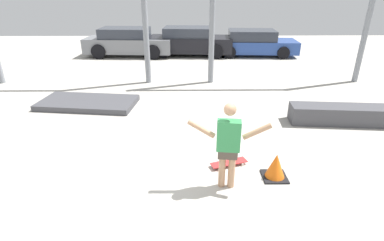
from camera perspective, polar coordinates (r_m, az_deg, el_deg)
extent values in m
plane|color=#B2ADA3|center=(5.46, -4.11, -13.20)|extent=(36.00, 36.00, 0.00)
cylinder|color=tan|center=(5.38, 5.74, -8.99)|extent=(0.12, 0.12, 0.75)
cylinder|color=tan|center=(5.38, 7.56, -9.07)|extent=(0.12, 0.12, 0.75)
cube|color=#4C4238|center=(5.21, 6.81, -6.15)|extent=(0.36, 0.23, 0.17)
cube|color=#338C4C|center=(5.05, 7.00, -2.87)|extent=(0.42, 0.25, 0.54)
sphere|color=tan|center=(4.86, 7.28, 2.10)|extent=(0.21, 0.21, 0.21)
cylinder|color=tan|center=(5.02, 1.80, -1.59)|extent=(0.49, 0.15, 0.33)
cylinder|color=tan|center=(5.04, 12.30, -2.06)|extent=(0.49, 0.15, 0.33)
cube|color=red|center=(6.12, 7.05, -7.94)|extent=(0.78, 0.45, 0.01)
cylinder|color=silver|center=(6.33, 8.68, -7.32)|extent=(0.06, 0.05, 0.05)
cylinder|color=silver|center=(6.17, 9.62, -8.29)|extent=(0.06, 0.05, 0.05)
cylinder|color=silver|center=(6.13, 4.42, -8.24)|extent=(0.06, 0.05, 0.05)
cylinder|color=silver|center=(5.97, 5.27, -9.28)|extent=(0.06, 0.05, 0.05)
cube|color=#47474C|center=(8.74, 26.47, 1.01)|extent=(2.63, 0.82, 0.48)
cube|color=#47474C|center=(9.60, -19.19, 3.21)|extent=(2.97, 1.68, 0.17)
cylinder|color=gray|center=(11.01, -9.05, 20.03)|extent=(0.20, 0.20, 5.10)
cylinder|color=gray|center=(10.94, 3.91, 20.23)|extent=(0.20, 0.20, 5.10)
cylinder|color=gray|center=(12.60, 30.88, 17.61)|extent=(0.20, 0.20, 5.10)
cube|color=slate|center=(16.16, -11.85, 13.94)|extent=(4.47, 1.94, 0.71)
cube|color=#2D333D|center=(16.11, -12.66, 16.00)|extent=(2.49, 1.68, 0.48)
cylinder|color=black|center=(16.71, -6.47, 13.92)|extent=(0.71, 0.26, 0.70)
cylinder|color=black|center=(15.12, -7.43, 12.79)|extent=(0.71, 0.26, 0.70)
cylinder|color=black|center=(17.34, -15.61, 13.59)|extent=(0.71, 0.26, 0.70)
cylinder|color=black|center=(15.82, -17.37, 12.42)|extent=(0.71, 0.26, 0.70)
cube|color=black|center=(15.97, -0.30, 14.36)|extent=(4.35, 2.00, 0.74)
cube|color=#2D333D|center=(15.89, -0.94, 16.52)|extent=(2.44, 1.72, 0.47)
cylinder|color=black|center=(16.79, 4.51, 14.03)|extent=(0.71, 0.27, 0.69)
cylinder|color=black|center=(15.17, 4.56, 12.93)|extent=(0.71, 0.27, 0.69)
cylinder|color=black|center=(16.96, -4.66, 14.13)|extent=(0.71, 0.27, 0.69)
cylinder|color=black|center=(15.36, -5.53, 13.04)|extent=(0.71, 0.27, 0.69)
cube|color=#284793|center=(16.29, 11.80, 13.73)|extent=(4.34, 2.02, 0.60)
cube|color=#2D333D|center=(16.18, 11.35, 15.68)|extent=(2.43, 1.75, 0.50)
cylinder|color=black|center=(17.37, 15.77, 13.42)|extent=(0.62, 0.26, 0.60)
cylinder|color=black|center=(15.75, 16.99, 12.23)|extent=(0.62, 0.26, 0.60)
cylinder|color=black|center=(17.01, 6.86, 13.92)|extent=(0.62, 0.26, 0.60)
cylinder|color=black|center=(15.36, 7.20, 12.78)|extent=(0.62, 0.26, 0.60)
cube|color=black|center=(5.98, 15.41, -10.24)|extent=(0.46, 0.46, 0.03)
cone|color=orange|center=(5.84, 15.68, -8.24)|extent=(0.36, 0.36, 0.47)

